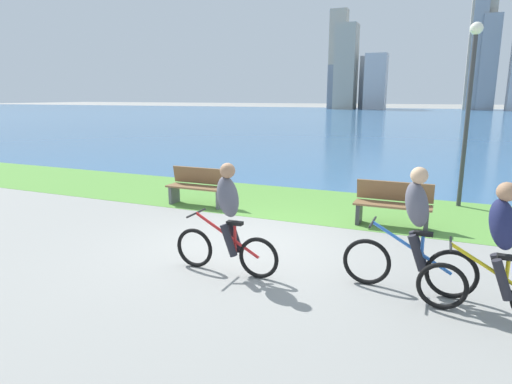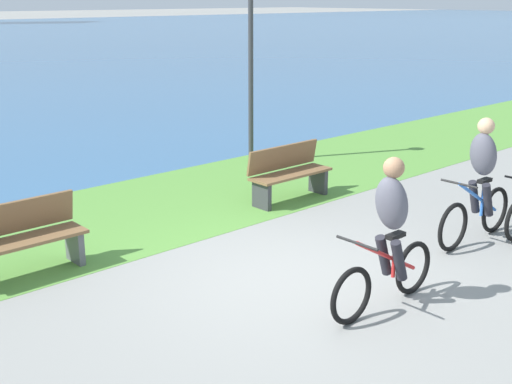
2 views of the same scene
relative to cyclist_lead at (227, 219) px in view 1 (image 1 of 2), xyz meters
The scene contains 10 objects.
ground_plane 1.48m from the cyclist_lead, 100.45° to the left, with size 300.00×300.00×0.00m, color gray.
grass_strip_bayside 4.66m from the cyclist_lead, 92.77° to the left, with size 120.00×3.35×0.01m, color #59933D.
bay_water_surface 50.86m from the cyclist_lead, 90.25° to the left, with size 300.00×89.19×0.00m, color #386693.
cyclist_lead is the anchor object (origin of this frame).
cyclist_trailing 2.56m from the cyclist_lead, ahead, with size 1.74×0.52×1.70m.
cyclist_distant_rear 3.48m from the cyclist_lead, ahead, with size 1.63×0.52×1.64m.
bench_near_path 4.28m from the cyclist_lead, 126.68° to the left, with size 1.50×0.47×0.90m.
bench_far_along_path 3.98m from the cyclist_lead, 60.43° to the left, with size 1.50×0.47×0.90m.
lamppost_tall 6.90m from the cyclist_lead, 60.90° to the left, with size 0.28×0.28×4.17m.
city_skyline_far_shore 88.09m from the cyclist_lead, 89.79° to the left, with size 45.19×10.57×26.02m.
Camera 1 is at (3.03, -6.63, 2.57)m, focal length 30.63 mm.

